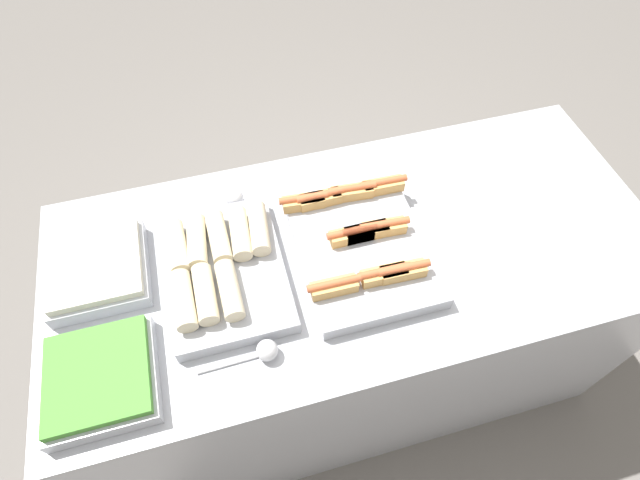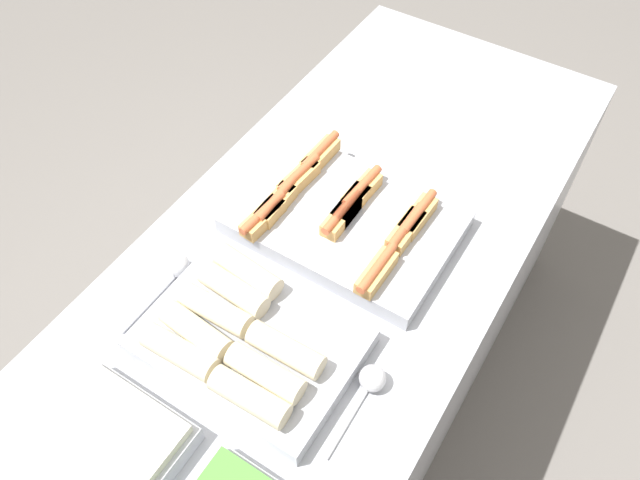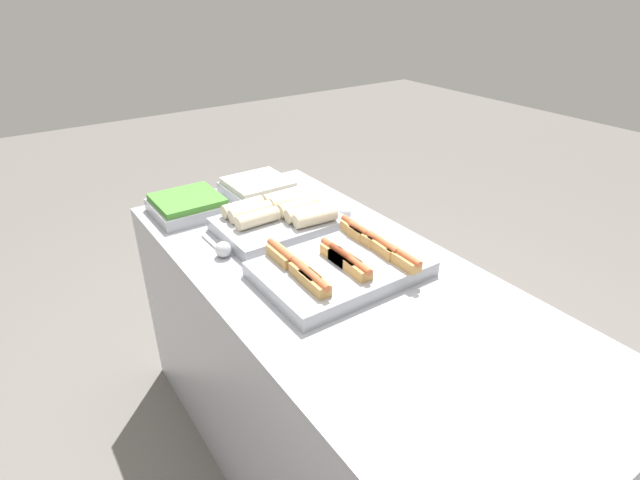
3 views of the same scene
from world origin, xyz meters
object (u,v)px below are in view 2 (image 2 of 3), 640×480
object	(u,v)px
tray_wraps	(245,339)
tray_side_back	(101,452)
tray_hotdogs	(344,219)
serving_spoon_far	(175,268)
serving_spoon_near	(370,382)

from	to	relation	value
tray_wraps	tray_side_back	distance (m)	0.35
tray_hotdogs	serving_spoon_far	xyz separation A→B (m)	(-0.34, 0.26, -0.01)
tray_side_back	serving_spoon_near	size ratio (longest dim) A/B	1.29
tray_hotdogs	tray_side_back	world-z (taller)	tray_hotdogs
tray_side_back	serving_spoon_near	world-z (taller)	tray_side_back
tray_side_back	serving_spoon_near	bearing A→B (deg)	-41.83
tray_side_back	tray_hotdogs	bearing A→B (deg)	-7.20
tray_wraps	tray_side_back	world-z (taller)	tray_wraps
tray_wraps	serving_spoon_far	bearing A→B (deg)	75.07
serving_spoon_near	serving_spoon_far	size ratio (longest dim) A/B	0.95
tray_hotdogs	serving_spoon_far	bearing A→B (deg)	142.23
tray_side_back	tray_wraps	bearing A→B (deg)	-14.80
tray_side_back	serving_spoon_far	size ratio (longest dim) A/B	1.23
tray_hotdogs	tray_wraps	world-z (taller)	tray_wraps
tray_wraps	serving_spoon_far	world-z (taller)	tray_wraps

